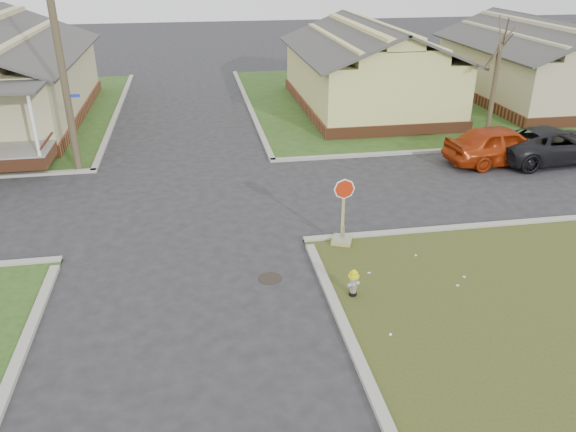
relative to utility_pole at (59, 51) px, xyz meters
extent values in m
plane|color=#252527|center=(4.20, -8.90, -4.66)|extent=(120.00, 120.00, 0.00)
cube|color=#29491A|center=(26.20, 9.10, -4.64)|extent=(37.00, 19.00, 0.05)
cylinder|color=black|center=(6.40, -9.40, -4.66)|extent=(0.64, 0.64, 0.01)
cube|color=brown|center=(14.20, 7.60, -4.36)|extent=(7.20, 11.20, 0.60)
cube|color=#DED382|center=(14.20, 7.60, -2.76)|extent=(7.00, 11.00, 2.60)
cube|color=brown|center=(24.20, 7.60, -4.36)|extent=(7.20, 11.20, 0.60)
cube|color=#C8BF90|center=(24.20, 7.60, -2.76)|extent=(7.00, 11.00, 2.60)
cylinder|color=#423626|center=(0.00, 0.00, -0.16)|extent=(0.28, 0.28, 9.00)
cylinder|color=#423626|center=(18.20, 1.30, -2.51)|extent=(0.22, 0.22, 4.20)
cylinder|color=black|center=(8.36, -10.62, -4.57)|extent=(0.20, 0.20, 0.09)
cylinder|color=#BCBBC0|center=(8.36, -10.62, -4.31)|extent=(0.18, 0.18, 0.42)
sphere|color=#BCBBC0|center=(8.36, -10.62, -4.09)|extent=(0.18, 0.18, 0.18)
cylinder|color=yellow|center=(8.36, -10.62, -4.06)|extent=(0.28, 0.28, 0.06)
cylinder|color=yellow|center=(8.36, -10.62, -3.99)|extent=(0.20, 0.20, 0.09)
sphere|color=yellow|center=(8.36, -10.62, -3.94)|extent=(0.14, 0.14, 0.14)
cube|color=tan|center=(8.80, -7.81, -4.54)|extent=(0.57, 0.57, 0.14)
cube|color=gray|center=(8.80, -7.81, -4.46)|extent=(0.46, 0.46, 0.04)
cube|color=tan|center=(8.80, -7.81, -3.56)|extent=(0.08, 0.04, 1.93)
cylinder|color=#B0240B|center=(8.80, -7.85, -2.87)|extent=(0.52, 0.23, 0.55)
cylinder|color=white|center=(8.80, -7.83, -2.87)|extent=(0.58, 0.25, 0.62)
imported|color=#A9300C|center=(17.02, -2.03, -3.87)|extent=(4.77, 2.21, 1.58)
imported|color=black|center=(19.28, -2.18, -3.95)|extent=(5.31, 2.74, 1.43)
camera|label=1|loc=(4.70, -22.21, 3.34)|focal=35.00mm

